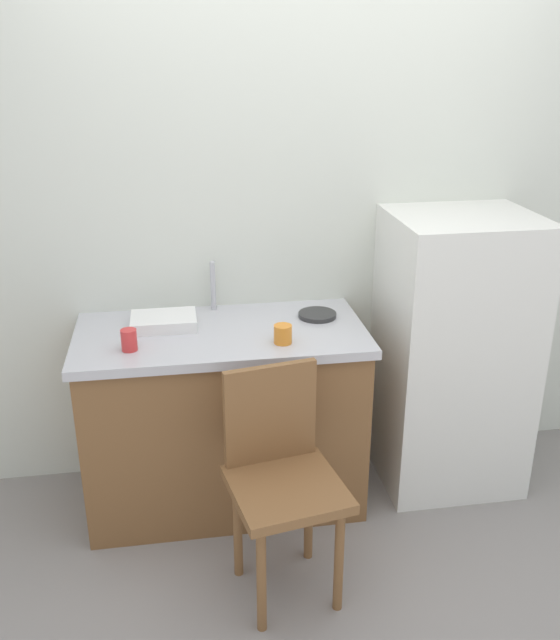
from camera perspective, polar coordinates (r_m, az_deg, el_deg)
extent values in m
plane|color=gray|center=(2.96, 5.39, -20.67)|extent=(8.00, 8.00, 0.00)
cube|color=silver|center=(3.24, 1.80, 8.44)|extent=(4.80, 0.10, 2.48)
cube|color=brown|center=(3.18, -4.65, -8.21)|extent=(1.20, 0.60, 0.81)
cube|color=#B7B7BC|center=(2.99, -4.89, -1.17)|extent=(1.24, 0.64, 0.04)
cylinder|color=#B7B7BC|center=(3.17, -5.53, 2.82)|extent=(0.02, 0.02, 0.23)
cube|color=silver|center=(3.32, 14.02, -2.64)|extent=(0.63, 0.56, 1.30)
cylinder|color=brown|center=(2.62, -1.54, -20.60)|extent=(0.04, 0.04, 0.45)
cylinder|color=brown|center=(2.70, 4.87, -19.09)|extent=(0.04, 0.04, 0.45)
cylinder|color=brown|center=(2.84, -3.50, -16.70)|extent=(0.04, 0.04, 0.45)
cylinder|color=brown|center=(2.92, 2.38, -15.48)|extent=(0.04, 0.04, 0.45)
cube|color=brown|center=(2.61, 0.57, -13.79)|extent=(0.47, 0.47, 0.04)
cube|color=brown|center=(2.64, -0.80, -7.70)|extent=(0.36, 0.09, 0.40)
cube|color=white|center=(3.04, -9.55, -0.10)|extent=(0.28, 0.20, 0.05)
cylinder|color=#2D2D2D|center=(3.11, 3.09, 0.43)|extent=(0.17, 0.17, 0.02)
cylinder|color=red|center=(2.83, -12.32, -1.62)|extent=(0.06, 0.06, 0.09)
cylinder|color=orange|center=(2.83, 0.24, -1.17)|extent=(0.07, 0.07, 0.08)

